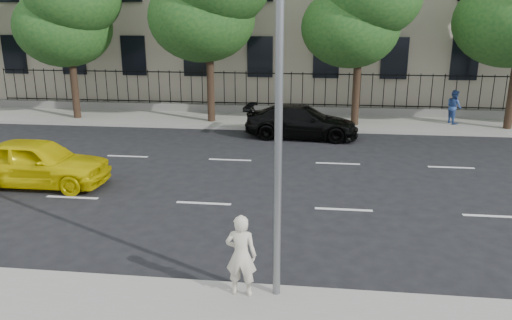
{
  "coord_description": "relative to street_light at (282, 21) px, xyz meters",
  "views": [
    {
      "loc": [
        3.13,
        -10.7,
        5.27
      ],
      "look_at": [
        1.47,
        3.0,
        1.21
      ],
      "focal_mm": 35.0,
      "sensor_mm": 36.0,
      "label": 1
    }
  ],
  "objects": [
    {
      "name": "ground",
      "position": [
        -2.5,
        1.77,
        -5.15
      ],
      "size": [
        120.0,
        120.0,
        0.0
      ],
      "primitive_type": "plane",
      "color": "black",
      "rests_on": "ground"
    },
    {
      "name": "far_sidewalk",
      "position": [
        -2.5,
        15.77,
        -5.07
      ],
      "size": [
        60.0,
        4.0,
        0.15
      ],
      "primitive_type": "cube",
      "color": "gray",
      "rests_on": "ground"
    },
    {
      "name": "lane_markings",
      "position": [
        -2.5,
        6.52,
        -5.14
      ],
      "size": [
        49.6,
        4.62,
        0.01
      ],
      "primitive_type": null,
      "color": "silver",
      "rests_on": "ground"
    },
    {
      "name": "iron_fence",
      "position": [
        -2.5,
        17.47,
        -4.5
      ],
      "size": [
        30.0,
        0.5,
        2.2
      ],
      "color": "slate",
      "rests_on": "far_sidewalk"
    },
    {
      "name": "street_light",
      "position": [
        0.0,
        0.0,
        0.0
      ],
      "size": [
        0.25,
        3.32,
        8.05
      ],
      "color": "slate",
      "rests_on": "near_sidewalk"
    },
    {
      "name": "tree_b",
      "position": [
        -11.46,
        15.13,
        0.69
      ],
      "size": [
        5.53,
        5.12,
        8.97
      ],
      "color": "#382619",
      "rests_on": "far_sidewalk"
    },
    {
      "name": "tree_d",
      "position": [
        2.54,
        15.13,
        0.69
      ],
      "size": [
        5.34,
        4.94,
        8.84
      ],
      "color": "#382619",
      "rests_on": "far_sidewalk"
    },
    {
      "name": "yellow_taxi",
      "position": [
        -8.05,
        5.18,
        -4.38
      ],
      "size": [
        4.52,
        1.84,
        1.54
      ],
      "primitive_type": "imported",
      "rotation": [
        0.0,
        0.0,
        1.58
      ],
      "color": "#DDC705",
      "rests_on": "ground"
    },
    {
      "name": "black_sedan",
      "position": [
        0.02,
        12.65,
        -4.43
      ],
      "size": [
        5.07,
        2.34,
        1.44
      ],
      "primitive_type": "imported",
      "rotation": [
        0.0,
        0.0,
        1.5
      ],
      "color": "black",
      "rests_on": "ground"
    },
    {
      "name": "woman_near",
      "position": [
        -0.66,
        -0.63,
        -4.19
      ],
      "size": [
        0.6,
        0.41,
        1.61
      ],
      "primitive_type": "imported",
      "rotation": [
        0.0,
        0.0,
        3.1
      ],
      "color": "beige",
      "rests_on": "near_sidewalk"
    },
    {
      "name": "pedestrian_far",
      "position": [
        7.26,
        15.84,
        -4.19
      ],
      "size": [
        0.84,
        0.95,
        1.62
      ],
      "primitive_type": "imported",
      "rotation": [
        0.0,
        0.0,
        1.91
      ],
      "color": "#2A4587",
      "rests_on": "far_sidewalk"
    }
  ]
}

